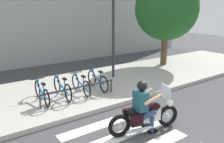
{
  "coord_description": "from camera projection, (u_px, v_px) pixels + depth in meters",
  "views": [
    {
      "loc": [
        -3.51,
        -3.41,
        3.18
      ],
      "look_at": [
        0.53,
        2.25,
        1.29
      ],
      "focal_mm": 37.15,
      "sensor_mm": 36.0,
      "label": 1
    }
  ],
  "objects": [
    {
      "name": "bicycle_0",
      "position": [
        42.0,
        92.0,
        7.73
      ],
      "size": [
        0.48,
        1.65,
        0.72
      ],
      "color": "black",
      "rests_on": "sidewalk"
    },
    {
      "name": "bicycle_1",
      "position": [
        62.0,
        88.0,
        8.14
      ],
      "size": [
        0.48,
        1.7,
        0.76
      ],
      "color": "black",
      "rests_on": "sidewalk"
    },
    {
      "name": "sidewalk",
      "position": [
        67.0,
        92.0,
        8.99
      ],
      "size": [
        24.0,
        4.4,
        0.15
      ],
      "primitive_type": "cube",
      "color": "#B7B2A8",
      "rests_on": "ground"
    },
    {
      "name": "crosswalk_stripe_4",
      "position": [
        104.0,
        124.0,
        6.63
      ],
      "size": [
        2.8,
        0.4,
        0.01
      ],
      "primitive_type": "cube",
      "color": "white",
      "rests_on": "ground"
    },
    {
      "name": "motorcycle",
      "position": [
        145.0,
        115.0,
        6.11
      ],
      "size": [
        2.07,
        0.82,
        1.21
      ],
      "color": "black",
      "rests_on": "ground"
    },
    {
      "name": "rider",
      "position": [
        143.0,
        103.0,
        5.99
      ],
      "size": [
        0.7,
        0.63,
        1.43
      ],
      "color": "#1E4C59",
      "rests_on": "ground"
    },
    {
      "name": "bike_rack",
      "position": [
        79.0,
        88.0,
        7.89
      ],
      "size": [
        2.8,
        0.07,
        0.48
      ],
      "color": "#333338",
      "rests_on": "sidewalk"
    },
    {
      "name": "building_backdrop",
      "position": [
        19.0,
        3.0,
        12.57
      ],
      "size": [
        24.0,
        1.2,
        7.01
      ],
      "primitive_type": "cube",
      "color": "#A1A1A1",
      "rests_on": "ground"
    },
    {
      "name": "tree_near_rack",
      "position": [
        166.0,
        9.0,
        12.32
      ],
      "size": [
        3.37,
        3.37,
        4.87
      ],
      "color": "brown",
      "rests_on": "ground"
    },
    {
      "name": "street_lamp",
      "position": [
        113.0,
        24.0,
        10.05
      ],
      "size": [
        0.28,
        0.28,
        4.15
      ],
      "color": "#2D2D33",
      "rests_on": "ground"
    },
    {
      "name": "crosswalk_stripe_3",
      "position": [
        121.0,
        136.0,
        6.0
      ],
      "size": [
        2.8,
        0.4,
        0.01
      ],
      "primitive_type": "cube",
      "color": "white",
      "rests_on": "ground"
    },
    {
      "name": "bicycle_2",
      "position": [
        81.0,
        84.0,
        8.55
      ],
      "size": [
        0.48,
        1.57,
        0.72
      ],
      "color": "black",
      "rests_on": "sidewalk"
    },
    {
      "name": "bicycle_3",
      "position": [
        98.0,
        80.0,
        8.96
      ],
      "size": [
        0.48,
        1.61,
        0.78
      ],
      "color": "black",
      "rests_on": "sidewalk"
    }
  ]
}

